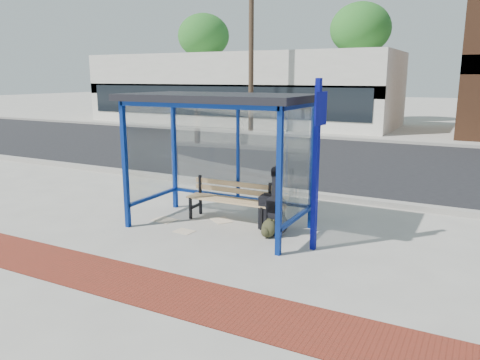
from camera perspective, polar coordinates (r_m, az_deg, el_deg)
The scene contains 19 objects.
ground at distance 8.66m, azimuth -2.58°, elevation -5.77°, with size 120.00×120.00×0.00m, color #B2ADA0.
brick_paver_strip at distance 6.69m, azimuth -14.10°, elevation -11.76°, with size 60.00×1.00×0.01m, color maroon.
curb_near at distance 11.14m, azimuth 4.94°, elevation -1.32°, with size 60.00×0.25×0.12m, color gray.
street_asphalt at distance 15.89m, azimuth 12.11°, elevation 2.40°, with size 60.00×10.00×0.00m, color black.
curb_far at distance 20.78m, azimuth 15.97°, elevation 4.69°, with size 60.00×0.25×0.12m, color gray.
far_sidewalk at distance 22.64m, azimuth 16.97°, elevation 5.09°, with size 60.00×4.00×0.01m, color #B2ADA0.
bus_shelter at distance 8.31m, azimuth -2.48°, elevation 8.06°, with size 3.30×1.80×2.42m.
storefront_white at distance 28.33m, azimuth 0.00°, elevation 11.05°, with size 18.00×6.04×4.00m.
tree_left at distance 34.40m, azimuth -4.46°, elevation 17.03°, with size 3.60×3.60×7.03m.
tree_mid at distance 30.08m, azimuth 14.48°, elevation 17.35°, with size 3.60×3.60×7.03m.
utility_pole_west at distance 22.91m, azimuth 1.37°, elevation 15.99°, with size 1.60×0.24×8.00m.
bench at distance 8.91m, azimuth -1.14°, elevation -2.18°, with size 1.71×0.44×0.80m.
guitar_bag at distance 8.12m, azimuth 4.36°, elevation -3.91°, with size 0.43×0.14×1.15m.
suitcase at distance 8.49m, azimuth 3.68°, elevation -3.98°, with size 0.41×0.29×0.66m.
backpack at distance 8.08m, azimuth 3.45°, elevation -5.97°, with size 0.32×0.30×0.33m.
sign_post at distance 7.29m, azimuth 9.33°, elevation 2.87°, with size 0.14×0.34×2.69m.
newspaper_a at distance 9.18m, azimuth -9.19°, elevation -4.83°, with size 0.43×0.34×0.01m, color white.
newspaper_b at distance 8.48m, azimuth -6.82°, elevation -6.24°, with size 0.34×0.27×0.01m, color white.
newspaper_c at distance 9.05m, azimuth -2.27°, elevation -4.93°, with size 0.40×0.32×0.01m, color white.
Camera 1 is at (4.16, -7.09, 2.71)m, focal length 35.00 mm.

